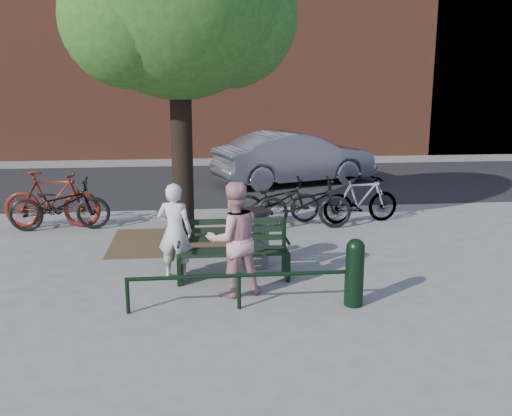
{
  "coord_description": "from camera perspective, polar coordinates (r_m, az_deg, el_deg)",
  "views": [
    {
      "loc": [
        -0.54,
        -8.52,
        3.09
      ],
      "look_at": [
        0.47,
        1.0,
        0.91
      ],
      "focal_mm": 40.0,
      "sensor_mm": 36.0,
      "label": 1
    }
  ],
  "objects": [
    {
      "name": "road",
      "position": [
        17.31,
        -4.17,
        2.52
      ],
      "size": [
        40.0,
        7.0,
        0.01
      ],
      "primitive_type": "cube",
      "color": "black",
      "rests_on": "ground"
    },
    {
      "name": "bicycle_b",
      "position": [
        12.72,
        -19.74,
        0.79
      ],
      "size": [
        2.06,
        0.73,
        1.22
      ],
      "primitive_type": "imported",
      "rotation": [
        0.0,
        0.0,
        1.49
      ],
      "color": "#61170D",
      "rests_on": "ground"
    },
    {
      "name": "park_bench",
      "position": [
        9.01,
        -2.34,
        -4.06
      ],
      "size": [
        1.74,
        0.54,
        0.97
      ],
      "color": "black",
      "rests_on": "ground"
    },
    {
      "name": "street_tree",
      "position": [
        10.81,
        -7.53,
        19.78
      ],
      "size": [
        4.2,
        3.8,
        6.5
      ],
      "color": "black",
      "rests_on": "ground"
    },
    {
      "name": "litter_bin",
      "position": [
        9.54,
        0.04,
        -3.01
      ],
      "size": [
        0.47,
        0.47,
        0.97
      ],
      "color": "gray",
      "rests_on": "ground"
    },
    {
      "name": "person_right",
      "position": [
        8.21,
        -2.25,
        -3.12
      ],
      "size": [
        0.95,
        0.83,
        1.68
      ],
      "primitive_type": "imported",
      "rotation": [
        0.0,
        0.0,
        3.41
      ],
      "color": "#CD8D8F",
      "rests_on": "ground"
    },
    {
      "name": "bicycle_c",
      "position": [
        12.43,
        2.06,
        0.77
      ],
      "size": [
        1.91,
        0.69,
        1.0
      ],
      "primitive_type": "imported",
      "rotation": [
        0.0,
        0.0,
        1.59
      ],
      "color": "black",
      "rests_on": "ground"
    },
    {
      "name": "dirt_pit",
      "position": [
        11.17,
        -8.18,
        -3.34
      ],
      "size": [
        2.4,
        2.0,
        0.02
      ],
      "primitive_type": "cube",
      "color": "brown",
      "rests_on": "ground"
    },
    {
      "name": "bicycle_a",
      "position": [
        12.49,
        -19.06,
        0.29
      ],
      "size": [
        2.07,
        0.82,
        1.07
      ],
      "primitive_type": "imported",
      "rotation": [
        0.0,
        0.0,
        1.62
      ],
      "color": "black",
      "rests_on": "ground"
    },
    {
      "name": "bicycle_d",
      "position": [
        12.63,
        10.44,
        0.86
      ],
      "size": [
        1.79,
        0.74,
        1.04
      ],
      "primitive_type": "imported",
      "rotation": [
        0.0,
        0.0,
        1.72
      ],
      "color": "gray",
      "rests_on": "ground"
    },
    {
      "name": "person_left",
      "position": [
        8.99,
        -8.13,
        -2.32
      ],
      "size": [
        0.64,
        0.51,
        1.53
      ],
      "primitive_type": "imported",
      "rotation": [
        0.0,
        0.0,
        2.86
      ],
      "color": "silver",
      "rests_on": "ground"
    },
    {
      "name": "bollard",
      "position": [
        8.02,
        9.84,
        -6.13
      ],
      "size": [
        0.26,
        0.26,
        0.96
      ],
      "color": "black",
      "rests_on": "ground"
    },
    {
      "name": "bicycle_e",
      "position": [
        11.98,
        4.77,
        0.45
      ],
      "size": [
        2.06,
        0.77,
        1.07
      ],
      "primitive_type": "imported",
      "rotation": [
        0.0,
        0.0,
        1.54
      ],
      "color": "black",
      "rests_on": "ground"
    },
    {
      "name": "ground",
      "position": [
        9.08,
        -2.28,
        -7.09
      ],
      "size": [
        90.0,
        90.0,
        0.0
      ],
      "primitive_type": "plane",
      "color": "gray",
      "rests_on": "ground"
    },
    {
      "name": "guard_railing",
      "position": [
        7.82,
        -1.72,
        -7.3
      ],
      "size": [
        3.06,
        0.06,
        0.51
      ],
      "color": "black",
      "rests_on": "ground"
    },
    {
      "name": "parked_car",
      "position": [
        17.04,
        3.93,
        5.02
      ],
      "size": [
        5.07,
        3.06,
        1.58
      ],
      "primitive_type": "imported",
      "rotation": [
        0.0,
        0.0,
        1.88
      ],
      "color": "slate",
      "rests_on": "ground"
    }
  ]
}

